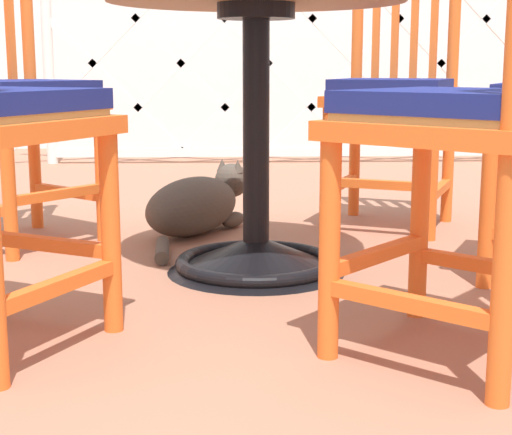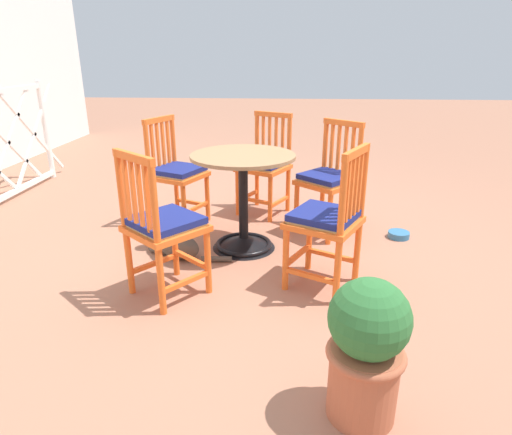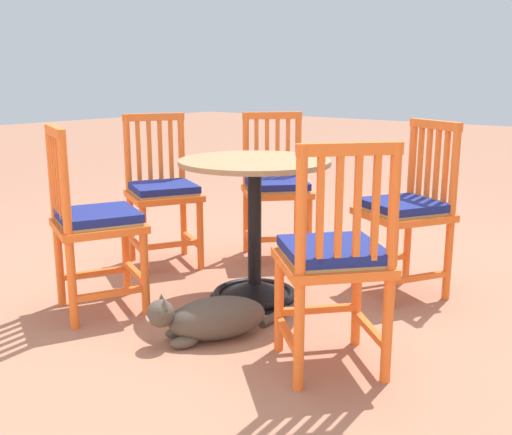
% 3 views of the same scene
% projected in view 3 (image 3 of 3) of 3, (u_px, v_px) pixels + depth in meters
% --- Properties ---
extents(ground_plane, '(24.00, 24.00, 0.00)m').
position_uv_depth(ground_plane, '(301.00, 291.00, 3.29)').
color(ground_plane, '#A36B51').
extents(cafe_table, '(0.76, 0.76, 0.73)m').
position_uv_depth(cafe_table, '(255.00, 246.00, 3.13)').
color(cafe_table, black).
rests_on(cafe_table, ground_plane).
extents(orange_chair_near_fence, '(0.54, 0.54, 0.91)m').
position_uv_depth(orange_chair_near_fence, '(163.00, 193.00, 3.68)').
color(orange_chair_near_fence, orange).
rests_on(orange_chair_near_fence, ground_plane).
extents(orange_chair_facing_out, '(0.53, 0.53, 0.91)m').
position_uv_depth(orange_chair_facing_out, '(94.00, 223.00, 2.92)').
color(orange_chair_facing_out, orange).
rests_on(orange_chair_facing_out, ground_plane).
extents(orange_chair_at_corner, '(0.56, 0.56, 0.91)m').
position_uv_depth(orange_chair_at_corner, '(333.00, 260.00, 2.34)').
color(orange_chair_at_corner, orange).
rests_on(orange_chair_at_corner, ground_plane).
extents(orange_chair_by_planter, '(0.54, 0.54, 0.91)m').
position_uv_depth(orange_chair_by_planter, '(406.00, 211.00, 3.18)').
color(orange_chair_by_planter, orange).
rests_on(orange_chair_by_planter, ground_plane).
extents(orange_chair_tucked_in, '(0.57, 0.57, 0.91)m').
position_uv_depth(orange_chair_tucked_in, '(276.00, 189.00, 3.81)').
color(orange_chair_tucked_in, orange).
rests_on(orange_chair_tucked_in, ground_plane).
extents(tabby_cat, '(0.40, 0.71, 0.23)m').
position_uv_depth(tabby_cat, '(209.00, 319.00, 2.67)').
color(tabby_cat, '#4C4238').
rests_on(tabby_cat, ground_plane).
extents(pet_water_bowl, '(0.17, 0.17, 0.05)m').
position_uv_depth(pet_water_bowl, '(336.00, 237.00, 4.29)').
color(pet_water_bowl, teal).
rests_on(pet_water_bowl, ground_plane).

